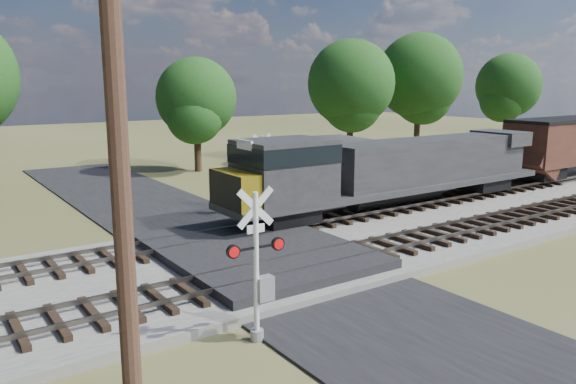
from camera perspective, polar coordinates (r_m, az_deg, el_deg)
ground at (r=21.99m, az=-2.63°, el=-7.32°), size 160.00×160.00×0.00m
ballast_bed at (r=28.62m, az=14.08°, el=-2.95°), size 140.00×10.00×0.30m
road at (r=21.98m, az=-2.63°, el=-7.23°), size 7.00×60.00×0.08m
crossing_panel at (r=22.30m, az=-3.32°, el=-6.22°), size 7.00×9.00×0.62m
track_near at (r=22.12m, az=7.07°, el=-6.16°), size 140.00×2.60×0.33m
track_far at (r=25.91m, az=-0.28°, el=-3.48°), size 140.00×2.60×0.33m
crossing_signal_near at (r=15.28m, az=-2.95°, el=-8.73°), size 1.73×0.37×4.28m
crossing_signal_far at (r=29.56m, az=-2.78°, el=1.09°), size 1.74×0.38×4.31m
utility_pole at (r=9.29m, az=-16.62°, el=0.32°), size 2.39×0.80×10.02m
equipment_shed at (r=35.01m, az=4.02°, el=2.58°), size 5.56×5.56×3.45m
treeline at (r=40.56m, az=-12.85°, el=10.98°), size 83.33×11.59×11.55m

